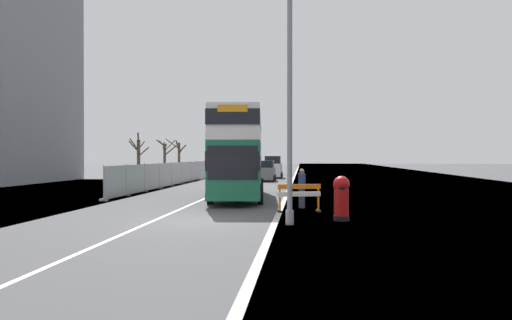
{
  "coord_description": "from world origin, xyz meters",
  "views": [
    {
      "loc": [
        3.71,
        -17.89,
        2.4
      ],
      "look_at": [
        1.4,
        6.47,
        2.2
      ],
      "focal_mm": 34.78,
      "sensor_mm": 36.0,
      "label": 1
    }
  ],
  "objects_px": {
    "red_pillar_postbox": "(341,196)",
    "car_oncoming_near": "(265,171)",
    "lamppost_foreground": "(290,109)",
    "car_receding_far": "(273,166)",
    "double_decker_bus": "(239,153)",
    "roadworks_barrier": "(299,194)",
    "car_far_side": "(245,165)",
    "car_receding_mid": "(273,168)",
    "pedestrian_at_kerb": "(302,188)"
  },
  "relations": [
    {
      "from": "red_pillar_postbox",
      "to": "car_receding_mid",
      "type": "distance_m",
      "value": 35.67
    },
    {
      "from": "double_decker_bus",
      "to": "car_receding_mid",
      "type": "distance_m",
      "value": 26.16
    },
    {
      "from": "car_oncoming_near",
      "to": "car_receding_far",
      "type": "height_order",
      "value": "car_receding_far"
    },
    {
      "from": "double_decker_bus",
      "to": "roadworks_barrier",
      "type": "distance_m",
      "value": 7.71
    },
    {
      "from": "roadworks_barrier",
      "to": "car_receding_mid",
      "type": "height_order",
      "value": "car_receding_mid"
    },
    {
      "from": "car_receding_far",
      "to": "car_far_side",
      "type": "distance_m",
      "value": 8.04
    },
    {
      "from": "roadworks_barrier",
      "to": "pedestrian_at_kerb",
      "type": "distance_m",
      "value": 1.71
    },
    {
      "from": "lamppost_foreground",
      "to": "car_receding_mid",
      "type": "height_order",
      "value": "lamppost_foreground"
    },
    {
      "from": "lamppost_foreground",
      "to": "pedestrian_at_kerb",
      "type": "height_order",
      "value": "lamppost_foreground"
    },
    {
      "from": "car_receding_mid",
      "to": "car_far_side",
      "type": "xyz_separation_m",
      "value": [
        -5.01,
        16.19,
        -0.01
      ]
    },
    {
      "from": "double_decker_bus",
      "to": "car_oncoming_near",
      "type": "distance_m",
      "value": 19.41
    },
    {
      "from": "roadworks_barrier",
      "to": "car_receding_far",
      "type": "bearing_deg",
      "value": 94.94
    },
    {
      "from": "car_receding_far",
      "to": "car_far_side",
      "type": "bearing_deg",
      "value": 123.57
    },
    {
      "from": "roadworks_barrier",
      "to": "car_far_side",
      "type": "height_order",
      "value": "car_far_side"
    },
    {
      "from": "car_receding_mid",
      "to": "car_far_side",
      "type": "bearing_deg",
      "value": 107.18
    },
    {
      "from": "car_receding_mid",
      "to": "red_pillar_postbox",
      "type": "bearing_deg",
      "value": -82.47
    },
    {
      "from": "car_oncoming_near",
      "to": "car_receding_mid",
      "type": "xyz_separation_m",
      "value": [
        0.38,
        6.78,
        0.19
      ]
    },
    {
      "from": "lamppost_foreground",
      "to": "double_decker_bus",
      "type": "bearing_deg",
      "value": 106.74
    },
    {
      "from": "roadworks_barrier",
      "to": "car_receding_mid",
      "type": "relative_size",
      "value": 0.44
    },
    {
      "from": "car_oncoming_near",
      "to": "lamppost_foreground",
      "type": "bearing_deg",
      "value": -83.94
    },
    {
      "from": "pedestrian_at_kerb",
      "to": "car_receding_mid",
      "type": "bearing_deg",
      "value": 95.88
    },
    {
      "from": "red_pillar_postbox",
      "to": "pedestrian_at_kerb",
      "type": "distance_m",
      "value": 4.54
    },
    {
      "from": "red_pillar_postbox",
      "to": "pedestrian_at_kerb",
      "type": "bearing_deg",
      "value": 108.96
    },
    {
      "from": "double_decker_bus",
      "to": "car_oncoming_near",
      "type": "bearing_deg",
      "value": 90.04
    },
    {
      "from": "car_receding_mid",
      "to": "pedestrian_at_kerb",
      "type": "xyz_separation_m",
      "value": [
        3.2,
        -31.07,
        -0.2
      ]
    },
    {
      "from": "lamppost_foreground",
      "to": "car_oncoming_near",
      "type": "relative_size",
      "value": 2.07
    },
    {
      "from": "car_oncoming_near",
      "to": "car_receding_mid",
      "type": "distance_m",
      "value": 6.79
    },
    {
      "from": "roadworks_barrier",
      "to": "car_far_side",
      "type": "distance_m",
      "value": 49.63
    },
    {
      "from": "car_oncoming_near",
      "to": "pedestrian_at_kerb",
      "type": "relative_size",
      "value": 2.28
    },
    {
      "from": "lamppost_foreground",
      "to": "car_far_side",
      "type": "bearing_deg",
      "value": 98.4
    },
    {
      "from": "car_receding_far",
      "to": "pedestrian_at_kerb",
      "type": "bearing_deg",
      "value": -84.7
    },
    {
      "from": "car_receding_mid",
      "to": "car_receding_far",
      "type": "height_order",
      "value": "car_receding_mid"
    },
    {
      "from": "car_receding_far",
      "to": "red_pillar_postbox",
      "type": "bearing_deg",
      "value": -83.34
    },
    {
      "from": "car_receding_mid",
      "to": "car_receding_far",
      "type": "bearing_deg",
      "value": 93.39
    },
    {
      "from": "car_oncoming_near",
      "to": "car_far_side",
      "type": "relative_size",
      "value": 0.93
    },
    {
      "from": "lamppost_foreground",
      "to": "car_receding_mid",
      "type": "xyz_separation_m",
      "value": [
        -2.79,
        36.62,
        -2.92
      ]
    },
    {
      "from": "double_decker_bus",
      "to": "car_receding_far",
      "type": "xyz_separation_m",
      "value": [
        -0.19,
        35.62,
        -1.5
      ]
    },
    {
      "from": "lamppost_foreground",
      "to": "red_pillar_postbox",
      "type": "xyz_separation_m",
      "value": [
        1.89,
        1.26,
        -3.12
      ]
    },
    {
      "from": "lamppost_foreground",
      "to": "car_receding_far",
      "type": "height_order",
      "value": "lamppost_foreground"
    },
    {
      "from": "car_receding_mid",
      "to": "roadworks_barrier",
      "type": "bearing_deg",
      "value": -84.61
    },
    {
      "from": "double_decker_bus",
      "to": "red_pillar_postbox",
      "type": "bearing_deg",
      "value": -61.39
    },
    {
      "from": "double_decker_bus",
      "to": "car_receding_far",
      "type": "distance_m",
      "value": 35.65
    },
    {
      "from": "car_receding_far",
      "to": "car_far_side",
      "type": "relative_size",
      "value": 0.96
    },
    {
      "from": "double_decker_bus",
      "to": "car_far_side",
      "type": "distance_m",
      "value": 42.59
    },
    {
      "from": "car_oncoming_near",
      "to": "roadworks_barrier",
      "type": "bearing_deg",
      "value": -82.39
    },
    {
      "from": "car_far_side",
      "to": "pedestrian_at_kerb",
      "type": "distance_m",
      "value": 47.97
    },
    {
      "from": "roadworks_barrier",
      "to": "red_pillar_postbox",
      "type": "bearing_deg",
      "value": -58.6
    },
    {
      "from": "lamppost_foreground",
      "to": "red_pillar_postbox",
      "type": "bearing_deg",
      "value": 33.72
    },
    {
      "from": "red_pillar_postbox",
      "to": "car_oncoming_near",
      "type": "height_order",
      "value": "car_oncoming_near"
    },
    {
      "from": "car_far_side",
      "to": "lamppost_foreground",
      "type": "bearing_deg",
      "value": -81.6
    }
  ]
}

